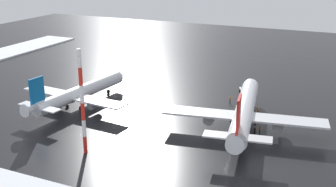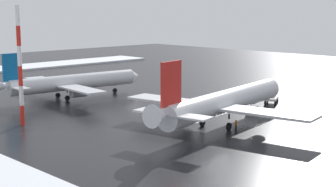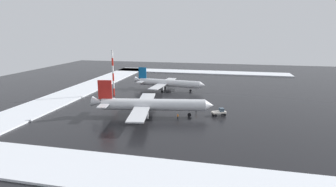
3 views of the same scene
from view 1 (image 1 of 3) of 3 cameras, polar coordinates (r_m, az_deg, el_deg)
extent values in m
plane|color=black|center=(107.60, -5.04, -0.67)|extent=(240.00, 240.00, 0.00)
cylinder|color=silver|center=(90.08, 10.36, -2.12)|extent=(9.40, 33.89, 3.82)
cone|color=silver|center=(107.32, 11.19, 1.20)|extent=(4.03, 3.27, 3.63)
cone|color=silver|center=(72.83, 9.15, -6.58)|extent=(3.87, 4.50, 3.72)
cube|color=silver|center=(88.11, 4.18, -2.57)|extent=(15.23, 7.32, 0.40)
cylinder|color=gray|center=(88.69, 5.66, -3.24)|extent=(2.85, 4.14, 2.25)
cube|color=silver|center=(86.97, 16.22, -3.58)|extent=(15.23, 7.32, 0.40)
cylinder|color=gray|center=(87.84, 14.69, -4.01)|extent=(2.85, 4.14, 2.25)
cube|color=red|center=(73.69, 9.54, -2.78)|extent=(1.15, 4.50, 6.30)
cube|color=silver|center=(75.89, 6.83, -5.59)|extent=(5.81, 3.78, 0.27)
cube|color=silver|center=(75.41, 11.94, -6.04)|extent=(5.81, 3.78, 0.27)
cylinder|color=black|center=(101.75, 10.87, -0.74)|extent=(0.27, 0.27, 0.79)
cylinder|color=black|center=(102.29, 10.82, -1.60)|extent=(0.59, 1.28, 1.24)
cylinder|color=black|center=(87.74, 8.50, -3.77)|extent=(0.27, 0.27, 0.79)
cylinder|color=black|center=(88.36, 8.45, -4.75)|extent=(0.59, 1.28, 1.24)
cylinder|color=black|center=(87.43, 11.73, -4.04)|extent=(0.27, 0.27, 0.79)
cylinder|color=black|center=(88.06, 11.66, -5.02)|extent=(0.59, 1.28, 1.24)
cylinder|color=silver|center=(103.60, -11.64, 0.25)|extent=(6.26, 29.54, 3.33)
cone|color=silver|center=(115.30, -6.45, 2.38)|extent=(3.38, 2.65, 3.16)
cone|color=silver|center=(92.81, -18.18, -2.10)|extent=(3.16, 3.76, 3.24)
cube|color=silver|center=(107.06, -15.89, 0.34)|extent=(13.09, 5.56, 0.35)
cylinder|color=gray|center=(106.33, -14.91, -0.25)|extent=(2.28, 3.51, 1.96)
cube|color=silver|center=(96.59, -9.19, -1.13)|extent=(13.09, 5.56, 0.35)
cylinder|color=gray|center=(98.46, -9.87, -1.39)|extent=(2.28, 3.51, 1.96)
cube|color=#0C5999|center=(93.13, -17.34, 0.42)|extent=(0.74, 3.93, 5.48)
cube|color=silver|center=(96.54, -18.24, -1.44)|extent=(4.93, 3.00, 0.23)
cube|color=silver|center=(92.41, -15.79, -2.08)|extent=(4.93, 3.00, 0.23)
cylinder|color=black|center=(111.49, -8.12, 0.96)|extent=(0.23, 0.23, 0.68)
cylinder|color=black|center=(111.93, -8.08, 0.27)|extent=(0.45, 1.11, 1.08)
cylinder|color=black|center=(103.44, -13.55, -0.78)|extent=(0.23, 0.23, 0.68)
cylinder|color=black|center=(103.90, -13.49, -1.52)|extent=(0.45, 1.11, 1.08)
cylinder|color=black|center=(100.63, -11.76, -1.19)|extent=(0.23, 0.23, 0.68)
cylinder|color=black|center=(101.11, -11.71, -1.95)|extent=(0.45, 1.11, 1.08)
cube|color=silver|center=(111.49, 10.38, 0.41)|extent=(4.00, 5.10, 0.50)
cube|color=#3F5160|center=(112.11, 10.31, 0.94)|extent=(1.96, 1.92, 1.10)
cylinder|color=black|center=(113.01, 9.70, 0.32)|extent=(0.68, 0.95, 0.90)
cylinder|color=black|center=(113.41, 10.69, 0.33)|extent=(0.68, 0.95, 0.90)
cylinder|color=black|center=(110.01, 10.02, -0.20)|extent=(0.68, 0.95, 0.90)
cylinder|color=black|center=(110.43, 11.03, -0.19)|extent=(0.68, 0.95, 0.90)
cylinder|color=black|center=(88.69, 12.32, -5.03)|extent=(0.16, 0.16, 0.85)
cylinder|color=black|center=(88.52, 12.28, -5.08)|extent=(0.16, 0.16, 0.85)
cylinder|color=orange|center=(88.32, 12.33, -4.62)|extent=(0.36, 0.36, 0.62)
sphere|color=tan|center=(88.15, 12.35, -4.36)|extent=(0.24, 0.24, 0.24)
cylinder|color=black|center=(98.70, 12.02, -2.55)|extent=(0.16, 0.16, 0.85)
cylinder|color=black|center=(98.80, 12.12, -2.54)|extent=(0.16, 0.16, 0.85)
cylinder|color=orange|center=(98.50, 12.09, -2.15)|extent=(0.36, 0.36, 0.62)
sphere|color=tan|center=(98.35, 12.11, -1.91)|extent=(0.24, 0.24, 0.24)
cylinder|color=black|center=(104.94, 8.41, -1.06)|extent=(0.16, 0.16, 0.85)
cylinder|color=black|center=(105.12, 8.37, -1.02)|extent=(0.16, 0.16, 0.85)
cylinder|color=orange|center=(104.79, 8.41, -0.66)|extent=(0.36, 0.36, 0.62)
sphere|color=tan|center=(104.65, 8.42, -0.44)|extent=(0.24, 0.24, 0.24)
cylinder|color=red|center=(79.60, -11.16, -6.81)|extent=(0.70, 0.70, 3.28)
cylinder|color=white|center=(78.28, -11.30, -4.64)|extent=(0.70, 0.70, 3.28)
cylinder|color=red|center=(77.07, -11.45, -2.39)|extent=(0.70, 0.70, 3.28)
cylinder|color=white|center=(75.99, -11.61, -0.09)|extent=(0.70, 0.70, 3.28)
cylinder|color=red|center=(75.03, -11.77, 2.28)|extent=(0.70, 0.70, 3.28)
cylinder|color=white|center=(74.21, -11.93, 4.71)|extent=(0.70, 0.70, 3.28)
camera|label=2|loc=(40.50, 80.39, -21.31)|focal=55.00mm
camera|label=3|loc=(120.71, 54.60, 7.06)|focal=28.00mm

